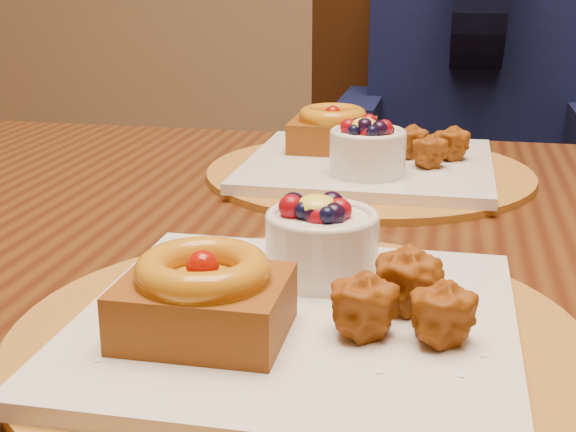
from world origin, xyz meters
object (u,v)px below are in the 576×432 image
(dining_table, at_px, (341,313))
(diner, at_px, (475,49))
(chair_far, at_px, (393,207))
(place_setting_near, at_px, (295,308))
(place_setting_far, at_px, (367,159))

(dining_table, distance_m, diner, 0.93)
(chair_far, bearing_deg, place_setting_near, -75.44)
(dining_table, relative_size, place_setting_far, 4.21)
(diner, bearing_deg, place_setting_far, -81.55)
(dining_table, height_order, place_setting_near, place_setting_near)
(place_setting_far, height_order, diner, diner)
(chair_far, bearing_deg, place_setting_far, -75.09)
(dining_table, bearing_deg, chair_far, 90.78)
(chair_far, bearing_deg, dining_table, -75.16)
(chair_far, relative_size, diner, 1.22)
(dining_table, xyz_separation_m, chair_far, (-0.01, 0.84, -0.15))
(dining_table, relative_size, diner, 2.04)
(place_setting_near, bearing_deg, dining_table, 89.43)
(place_setting_far, bearing_deg, dining_table, -89.43)
(dining_table, distance_m, chair_far, 0.85)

